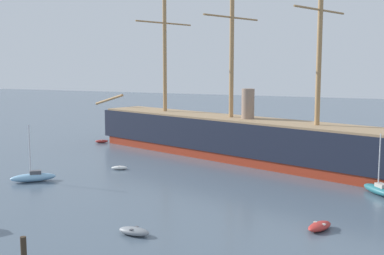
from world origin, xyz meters
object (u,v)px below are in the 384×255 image
at_px(dinghy_near_centre, 134,231).
at_px(sailboat_alongside_stern, 380,190).
at_px(mooring_piling_right_pair, 24,252).
at_px(sailboat_mid_left, 33,177).
at_px(dinghy_mid_right, 319,226).
at_px(dinghy_alongside_bow, 119,168).
at_px(tall_ship, 231,136).
at_px(dinghy_far_left, 102,141).

bearing_deg(dinghy_near_centre, sailboat_alongside_stern, 51.92).
distance_m(sailboat_alongside_stern, mooring_piling_right_pair, 36.98).
bearing_deg(sailboat_mid_left, dinghy_near_centre, -27.72).
bearing_deg(dinghy_mid_right, dinghy_alongside_bow, 155.08).
bearing_deg(sailboat_alongside_stern, mooring_piling_right_pair, -124.28).
bearing_deg(tall_ship, dinghy_mid_right, -56.42).
xyz_separation_m(sailboat_mid_left, mooring_piling_right_pair, (17.17, -19.48, 0.48)).
bearing_deg(dinghy_mid_right, sailboat_alongside_stern, 75.58).
height_order(tall_ship, dinghy_alongside_bow, tall_ship).
xyz_separation_m(dinghy_near_centre, sailboat_mid_left, (-20.77, 10.91, 0.24)).
height_order(dinghy_near_centre, dinghy_alongside_bow, dinghy_near_centre).
xyz_separation_m(dinghy_far_left, mooring_piling_right_pair, (27.15, -47.47, 0.78)).
bearing_deg(dinghy_alongside_bow, dinghy_far_left, 130.91).
distance_m(dinghy_near_centre, mooring_piling_right_pair, 9.32).
bearing_deg(tall_ship, sailboat_mid_left, -123.59).
distance_m(dinghy_mid_right, sailboat_alongside_stern, 14.83).
bearing_deg(mooring_piling_right_pair, dinghy_alongside_bow, 111.46).
height_order(tall_ship, sailboat_alongside_stern, tall_ship).
bearing_deg(dinghy_far_left, tall_ship, -8.32).
xyz_separation_m(sailboat_mid_left, dinghy_alongside_bow, (5.55, 10.07, -0.32)).
distance_m(dinghy_alongside_bow, dinghy_far_left, 23.72).
bearing_deg(sailboat_mid_left, dinghy_alongside_bow, 61.13).
height_order(sailboat_alongside_stern, mooring_piling_right_pair, sailboat_alongside_stern).
xyz_separation_m(tall_ship, dinghy_near_centre, (4.71, -35.10, -2.91)).
xyz_separation_m(dinghy_near_centre, dinghy_far_left, (-30.75, 38.90, -0.06)).
height_order(sailboat_mid_left, sailboat_alongside_stern, sailboat_mid_left).
bearing_deg(tall_ship, dinghy_far_left, 171.68).
bearing_deg(dinghy_mid_right, tall_ship, 123.58).
height_order(dinghy_alongside_bow, dinghy_far_left, dinghy_far_left).
xyz_separation_m(dinghy_alongside_bow, mooring_piling_right_pair, (11.62, -29.55, 0.81)).
relative_size(tall_ship, mooring_piling_right_pair, 28.36).
bearing_deg(dinghy_far_left, dinghy_alongside_bow, -49.09).
relative_size(dinghy_mid_right, dinghy_alongside_bow, 1.39).
relative_size(dinghy_near_centre, dinghy_mid_right, 0.88).
relative_size(dinghy_alongside_bow, mooring_piling_right_pair, 1.08).
bearing_deg(dinghy_far_left, sailboat_mid_left, -70.38).
height_order(dinghy_alongside_bow, sailboat_alongside_stern, sailboat_alongside_stern).
xyz_separation_m(tall_ship, sailboat_alongside_stern, (21.93, -13.11, -2.69)).
distance_m(sailboat_mid_left, mooring_piling_right_pair, 25.97).
relative_size(dinghy_near_centre, dinghy_alongside_bow, 1.22).
bearing_deg(mooring_piling_right_pair, sailboat_alongside_stern, 55.72).
xyz_separation_m(sailboat_mid_left, dinghy_far_left, (-9.98, 27.99, -0.30)).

